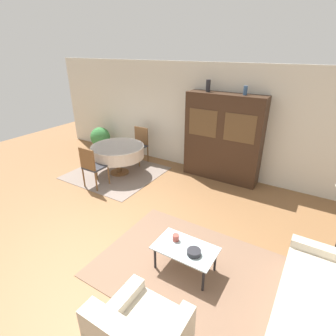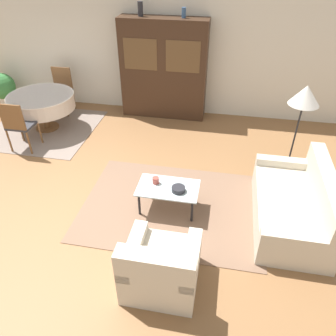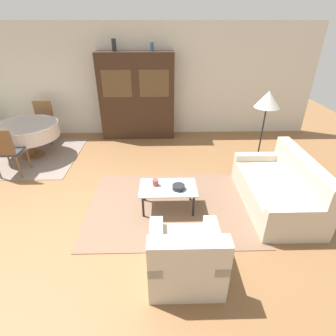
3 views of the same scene
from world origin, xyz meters
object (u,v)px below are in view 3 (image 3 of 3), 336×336
display_cabinet (137,97)px  floor_lamp (268,102)px  armchair (186,258)px  vase_tall (114,45)px  vase_short (152,47)px  dining_chair_near (6,149)px  dining_table (27,131)px  dining_chair_far (43,119)px  couch (279,190)px  cup (155,182)px  coffee_table (168,190)px  bowl (179,187)px

display_cabinet → floor_lamp: display_cabinet is taller
armchair → display_cabinet: bearing=100.9°
vase_tall → vase_short: bearing=-0.0°
dining_chair_near → floor_lamp: bearing=1.9°
dining_table → dining_chair_far: (-0.00, 0.88, -0.03)m
couch → vase_tall: size_ratio=6.62×
display_cabinet → dining_table: 2.62m
dining_chair_near → vase_short: bearing=36.6°
armchair → vase_short: 4.84m
cup → couch: bearing=-0.3°
dining_chair_far → vase_tall: (1.86, 0.25, 1.64)m
dining_table → floor_lamp: 4.96m
coffee_table → dining_table: 3.62m
dining_chair_near → cup: bearing=-20.5°
floor_lamp → vase_short: vase_short is taller
dining_chair_near → dining_chair_far: size_ratio=1.00×
cup → bowl: cup is taller
dining_chair_near → vase_short: size_ratio=5.22×
dining_chair_near → cup: (2.81, -1.05, -0.11)m
dining_table → floor_lamp: (4.85, -0.72, 0.78)m
dining_chair_far → floor_lamp: 5.17m
display_cabinet → floor_lamp: 3.16m
dining_chair_near → vase_tall: size_ratio=3.68×
dining_chair_far → dining_chair_near: bearing=90.0°
coffee_table → floor_lamp: (1.84, 1.27, 1.02)m
couch → armchair: bearing=130.0°
bowl → display_cabinet: bearing=104.9°
coffee_table → dining_chair_near: (-3.01, 1.11, 0.21)m
dining_table → dining_chair_far: bearing=90.0°
dining_chair_far → cup: size_ratio=9.91×
vase_tall → vase_short: size_ratio=1.42×
couch → vase_tall: 4.67m
dining_table → vase_short: vase_short is taller
couch → coffee_table: bearing=91.7°
coffee_table → floor_lamp: bearing=34.7°
couch → floor_lamp: (0.04, 1.22, 1.09)m
armchair → dining_table: (-3.17, 3.31, 0.30)m
dining_chair_near → floor_lamp: 4.92m
armchair → vase_short: (-0.46, 4.45, 1.87)m
dining_table → dining_chair_near: 0.88m
dining_chair_far → vase_tall: size_ratio=3.68×
vase_short → armchair: bearing=-84.1°
coffee_table → display_cabinet: (-0.69, 3.13, 0.67)m
dining_chair_near → dining_chair_far: 1.76m
coffee_table → vase_short: bearing=95.3°
dining_chair_far → vase_tall: 2.49m
bowl → couch: bearing=3.8°
coffee_table → armchair: bearing=-82.7°
armchair → vase_tall: vase_tall is taller
vase_short → couch: bearing=-55.9°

